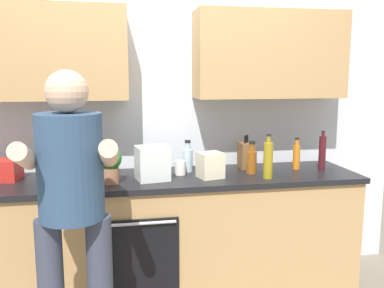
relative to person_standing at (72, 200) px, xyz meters
The scene contains 16 objects.
back_wall_unit 1.27m from the person_standing, 59.70° to the left, with size 4.00×0.38×2.50m.
counter 1.07m from the person_standing, 50.95° to the left, with size 2.84×0.67×0.90m.
person_standing is the anchor object (origin of this frame).
bottle_oil 1.40m from the person_standing, 22.95° to the left, with size 0.07×0.07×0.32m.
bottle_vinegar 0.75m from the person_standing, 89.76° to the left, with size 0.08×0.08×0.32m.
bottle_water 1.16m from the person_standing, 48.09° to the left, with size 0.08×0.08×0.24m.
bottle_syrup 1.42m from the person_standing, 30.12° to the left, with size 0.08×0.08×0.24m.
bottle_juice 1.80m from the person_standing, 26.00° to the left, with size 0.06×0.06×0.25m.
bottle_wine 1.94m from the person_standing, 22.00° to the left, with size 0.05×0.05×0.30m.
cup_coffee 1.04m from the person_standing, 47.78° to the left, with size 0.08×0.08×0.10m, color white.
cup_ceramic 0.64m from the person_standing, 109.04° to the left, with size 0.08×0.08×0.10m, color #BF4C47.
knife_block 1.53m from the person_standing, 35.82° to the left, with size 0.10×0.14×0.26m.
potted_herb 0.65m from the person_standing, 72.13° to the left, with size 0.16×0.16×0.25m.
grocery_bag_crisps 0.98m from the person_standing, 122.20° to the left, with size 0.19×0.18×0.15m, color red.
grocery_bag_produce 0.82m from the person_standing, 53.72° to the left, with size 0.21×0.20×0.24m, color silver.
grocery_bag_rice 1.10m from the person_standing, 35.56° to the left, with size 0.16×0.15×0.18m, color beige.
Camera 1 is at (-0.36, -2.94, 1.63)m, focal length 39.35 mm.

